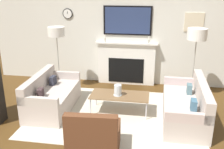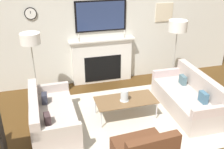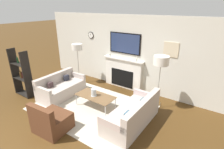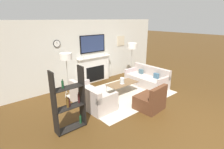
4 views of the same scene
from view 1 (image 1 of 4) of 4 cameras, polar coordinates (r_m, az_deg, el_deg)
The scene contains 9 objects.
fireplace_wall at distance 7.01m, azimuth 3.35°, elevation 7.82°, with size 7.47×0.28×2.70m.
area_rug at distance 5.60m, azimuth 0.87°, elevation -8.51°, with size 3.45×2.56×0.01m.
couch_left at distance 5.84m, azimuth -13.05°, elevation -4.81°, with size 0.83×1.64×0.77m.
couch_right at distance 5.47m, azimuth 15.93°, elevation -6.80°, with size 0.83×1.85×0.79m.
armchair at distance 4.30m, azimuth -3.93°, elevation -13.63°, with size 0.85×0.80×0.82m.
coffee_table at distance 5.51m, azimuth 1.69°, elevation -4.67°, with size 1.22×0.59×0.40m.
hurricane_candle at distance 5.45m, azimuth 1.27°, elevation -3.54°, with size 0.18×0.18×0.23m.
floor_lamp_left at distance 6.59m, azimuth -12.03°, elevation 8.92°, with size 0.41×0.41×1.63m.
floor_lamp_right at distance 6.20m, azimuth 18.02°, elevation 8.17°, with size 0.44×0.44×1.68m.
Camera 1 is at (0.74, -1.83, 2.60)m, focal length 42.00 mm.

